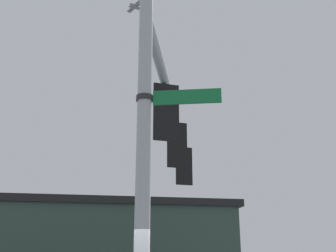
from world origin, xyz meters
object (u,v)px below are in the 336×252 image
object	(u,v)px
street_name_sign	(169,98)
traffic_light_nearest_pole	(164,115)
traffic_light_mid_inner	(175,146)
bird_flying	(135,6)
traffic_light_mid_outer	(182,167)

from	to	relation	value
street_name_sign	traffic_light_nearest_pole	bearing A→B (deg)	75.39
traffic_light_nearest_pole	traffic_light_mid_inner	distance (m)	2.50
traffic_light_mid_inner	bird_flying	size ratio (longest dim) A/B	2.78
traffic_light_mid_outer	bird_flying	distance (m)	5.99
traffic_light_mid_outer	bird_flying	size ratio (longest dim) A/B	2.78
traffic_light_nearest_pole	bird_flying	world-z (taller)	bird_flying
traffic_light_mid_inner	street_name_sign	bearing A→B (deg)	-109.04
traffic_light_nearest_pole	traffic_light_mid_inner	size ratio (longest dim) A/B	1.00
traffic_light_mid_inner	street_name_sign	world-z (taller)	traffic_light_mid_inner
street_name_sign	bird_flying	size ratio (longest dim) A/B	2.47
traffic_light_mid_inner	traffic_light_mid_outer	size ratio (longest dim) A/B	1.00
bird_flying	traffic_light_mid_outer	bearing A→B (deg)	60.82
traffic_light_nearest_pole	traffic_light_mid_inner	xyz separation A→B (m)	(0.99, 2.30, 0.00)
traffic_light_mid_inner	bird_flying	world-z (taller)	bird_flying
traffic_light_mid_outer	traffic_light_mid_inner	bearing A→B (deg)	-113.34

